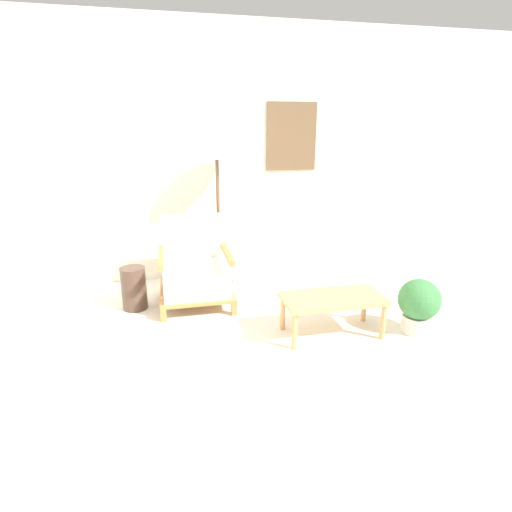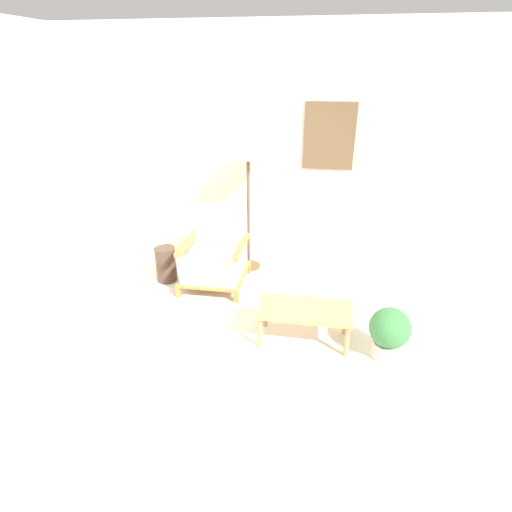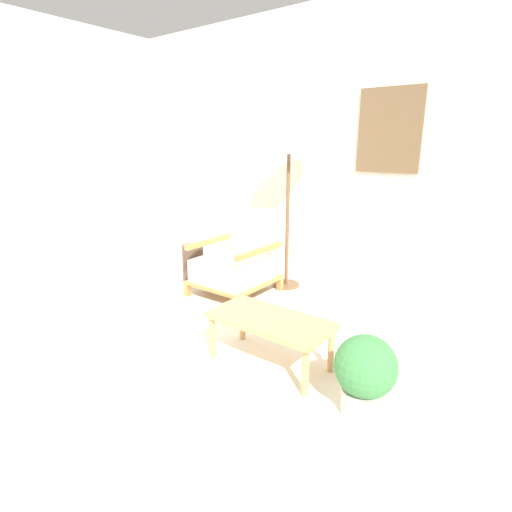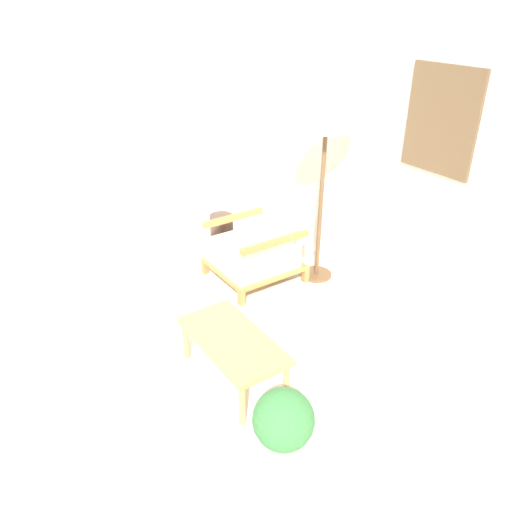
% 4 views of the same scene
% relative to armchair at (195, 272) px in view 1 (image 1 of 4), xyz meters
% --- Properties ---
extents(ground_plane, '(14.00, 14.00, 0.00)m').
position_rel_armchair_xyz_m(ground_plane, '(0.45, -1.53, -0.31)').
color(ground_plane, silver).
extents(wall_back, '(8.00, 0.09, 2.70)m').
position_rel_armchair_xyz_m(wall_back, '(0.46, 0.75, 1.04)').
color(wall_back, silver).
rests_on(wall_back, ground_plane).
extents(armchair, '(0.68, 0.73, 0.81)m').
position_rel_armchair_xyz_m(armchair, '(0.00, 0.00, 0.00)').
color(armchair, '#B2753D').
rests_on(armchair, ground_plane).
extents(floor_lamp, '(0.45, 0.45, 1.58)m').
position_rel_armchair_xyz_m(floor_lamp, '(0.29, 0.45, 1.07)').
color(floor_lamp, brown).
rests_on(floor_lamp, ground_plane).
extents(coffee_table, '(0.82, 0.41, 0.34)m').
position_rel_armchair_xyz_m(coffee_table, '(1.04, -0.91, -0.02)').
color(coffee_table, tan).
rests_on(coffee_table, ground_plane).
extents(vase, '(0.23, 0.23, 0.41)m').
position_rel_armchair_xyz_m(vase, '(-0.58, -0.04, -0.10)').
color(vase, '#473328').
rests_on(vase, ground_plane).
extents(potted_plant, '(0.34, 0.34, 0.46)m').
position_rel_armchair_xyz_m(potted_plant, '(1.75, -1.02, -0.05)').
color(potted_plant, beige).
rests_on(potted_plant, ground_plane).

